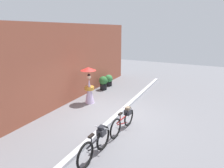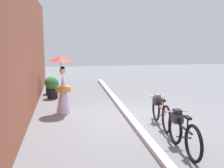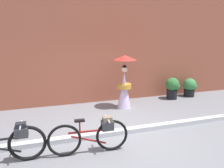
% 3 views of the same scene
% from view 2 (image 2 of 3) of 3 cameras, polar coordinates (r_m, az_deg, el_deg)
% --- Properties ---
extents(ground_plane, '(30.00, 30.00, 0.00)m').
position_cam_2_polar(ground_plane, '(8.65, 3.35, -6.93)').
color(ground_plane, slate).
extents(building_wall, '(14.00, 0.40, 3.98)m').
position_cam_2_polar(building_wall, '(8.17, -18.61, 5.79)').
color(building_wall, brown).
rests_on(building_wall, ground_plane).
extents(sidewalk_curb, '(14.00, 0.20, 0.12)m').
position_cam_2_polar(sidewalk_curb, '(8.63, 3.36, -6.55)').
color(sidewalk_curb, '#B2B2B7').
rests_on(sidewalk_curb, ground_plane).
extents(bicycle_near_officer, '(1.75, 0.48, 0.85)m').
position_cam_2_polar(bicycle_near_officer, '(6.31, 14.30, -9.47)').
color(bicycle_near_officer, black).
rests_on(bicycle_near_officer, ground_plane).
extents(bicycle_far_side, '(1.79, 0.48, 0.82)m').
position_cam_2_polar(bicycle_far_side, '(7.93, 9.89, -5.38)').
color(bicycle_far_side, black).
rests_on(bicycle_far_side, ground_plane).
extents(person_with_parasol, '(0.78, 0.78, 1.87)m').
position_cam_2_polar(person_with_parasol, '(9.12, -10.13, -0.18)').
color(person_with_parasol, silver).
rests_on(person_with_parasol, ground_plane).
extents(potted_plant_by_door, '(0.54, 0.52, 0.77)m').
position_cam_2_polar(potted_plant_by_door, '(12.33, -12.43, -0.13)').
color(potted_plant_by_door, black).
rests_on(potted_plant_by_door, ground_plane).
extents(potted_plant_small, '(0.55, 0.54, 0.87)m').
position_cam_2_polar(potted_plant_small, '(11.42, -12.16, -0.52)').
color(potted_plant_small, black).
rests_on(potted_plant_small, ground_plane).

